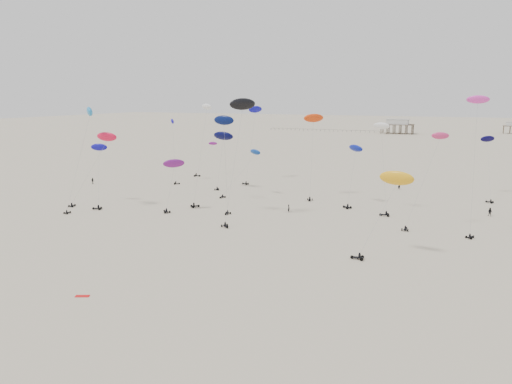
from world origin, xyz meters
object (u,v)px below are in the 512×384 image
at_px(pavilion_small, 510,128).
at_px(rig_0, 224,134).
at_px(spectator_0, 289,212).
at_px(rig_4, 313,130).
at_px(pavilion_main, 397,127).
at_px(rig_9, 383,158).

distance_m(pavilion_small, rig_0, 292.58).
bearing_deg(spectator_0, rig_4, -36.32).
bearing_deg(rig_4, rig_0, 56.63).
relative_size(pavilion_small, rig_0, 0.42).
relative_size(rig_0, spectator_0, 10.54).
xyz_separation_m(pavilion_small, rig_4, (-59.24, -257.96, 13.37)).
xyz_separation_m(pavilion_small, rig_0, (-71.11, -283.47, 13.74)).
bearing_deg(rig_0, rig_4, -114.87).
relative_size(pavilion_small, rig_4, 0.43).
distance_m(pavilion_main, rig_9, 240.63).
height_order(pavilion_small, spectator_0, pavilion_small).
xyz_separation_m(pavilion_small, spectator_0, (-58.43, -277.44, -3.49)).
distance_m(rig_0, spectator_0, 22.22).
relative_size(rig_9, spectator_0, 9.76).
xyz_separation_m(pavilion_small, rig_9, (-39.95, -268.63, 8.45)).
bearing_deg(pavilion_small, rig_0, -104.08).
xyz_separation_m(rig_4, rig_9, (19.28, -10.66, -4.92)).
bearing_deg(pavilion_main, rig_9, -82.82).
bearing_deg(pavilion_main, pavilion_small, 23.20).
bearing_deg(rig_0, pavilion_small, -103.98).
distance_m(pavilion_small, rig_9, 271.71).
xyz_separation_m(rig_0, spectator_0, (12.68, 6.03, -17.23)).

